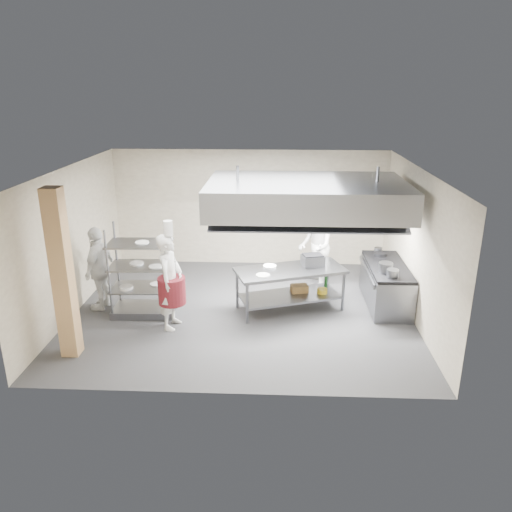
{
  "coord_description": "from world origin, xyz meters",
  "views": [
    {
      "loc": [
        0.73,
        -9.59,
        4.56
      ],
      "look_at": [
        0.28,
        0.2,
        1.16
      ],
      "focal_mm": 35.0,
      "sensor_mm": 36.0,
      "label": 1
    }
  ],
  "objects_px": {
    "cooking_range": "(386,286)",
    "stockpot": "(386,267)",
    "chef_line": "(315,246)",
    "pass_rack": "(142,271)",
    "island": "(290,289)",
    "griddle": "(313,260)",
    "chef_head": "(170,282)",
    "chef_plating": "(100,268)"
  },
  "relations": [
    {
      "from": "pass_rack",
      "to": "island",
      "type": "bearing_deg",
      "value": 4.13
    },
    {
      "from": "island",
      "to": "chef_line",
      "type": "xyz_separation_m",
      "value": [
        0.6,
        1.37,
        0.52
      ]
    },
    {
      "from": "pass_rack",
      "to": "griddle",
      "type": "height_order",
      "value": "pass_rack"
    },
    {
      "from": "island",
      "to": "griddle",
      "type": "bearing_deg",
      "value": 8.46
    },
    {
      "from": "chef_plating",
      "to": "stockpot",
      "type": "distance_m",
      "value": 5.95
    },
    {
      "from": "griddle",
      "to": "chef_line",
      "type": "bearing_deg",
      "value": 68.09
    },
    {
      "from": "griddle",
      "to": "chef_head",
      "type": "bearing_deg",
      "value": -173.12
    },
    {
      "from": "island",
      "to": "stockpot",
      "type": "xyz_separation_m",
      "value": [
        1.94,
        -0.05,
        0.55
      ]
    },
    {
      "from": "chef_line",
      "to": "chef_plating",
      "type": "height_order",
      "value": "chef_line"
    },
    {
      "from": "chef_head",
      "to": "chef_plating",
      "type": "xyz_separation_m",
      "value": [
        -1.67,
        0.81,
        -0.05
      ]
    },
    {
      "from": "chef_plating",
      "to": "chef_line",
      "type": "bearing_deg",
      "value": 116.3
    },
    {
      "from": "island",
      "to": "pass_rack",
      "type": "relative_size",
      "value": 1.19
    },
    {
      "from": "pass_rack",
      "to": "chef_plating",
      "type": "relative_size",
      "value": 1.06
    },
    {
      "from": "island",
      "to": "chef_line",
      "type": "bearing_deg",
      "value": 46.92
    },
    {
      "from": "chef_head",
      "to": "stockpot",
      "type": "xyz_separation_m",
      "value": [
        4.27,
        0.85,
        0.05
      ]
    },
    {
      "from": "griddle",
      "to": "chef_plating",
      "type": "bearing_deg",
      "value": 168.86
    },
    {
      "from": "chef_plating",
      "to": "pass_rack",
      "type": "bearing_deg",
      "value": 84.32
    },
    {
      "from": "island",
      "to": "chef_plating",
      "type": "height_order",
      "value": "chef_plating"
    },
    {
      "from": "pass_rack",
      "to": "chef_plating",
      "type": "xyz_separation_m",
      "value": [
        -0.96,
        0.25,
        -0.06
      ]
    },
    {
      "from": "chef_line",
      "to": "chef_plating",
      "type": "bearing_deg",
      "value": -78.52
    },
    {
      "from": "chef_line",
      "to": "griddle",
      "type": "distance_m",
      "value": 1.13
    },
    {
      "from": "griddle",
      "to": "island",
      "type": "bearing_deg",
      "value": -167.62
    },
    {
      "from": "chef_line",
      "to": "chef_plating",
      "type": "xyz_separation_m",
      "value": [
        -4.6,
        -1.46,
        -0.08
      ]
    },
    {
      "from": "chef_line",
      "to": "griddle",
      "type": "relative_size",
      "value": 4.39
    },
    {
      "from": "chef_line",
      "to": "cooking_range",
      "type": "bearing_deg",
      "value": 49.81
    },
    {
      "from": "chef_head",
      "to": "chef_plating",
      "type": "bearing_deg",
      "value": 72.48
    },
    {
      "from": "cooking_range",
      "to": "chef_plating",
      "type": "height_order",
      "value": "chef_plating"
    },
    {
      "from": "cooking_range",
      "to": "stockpot",
      "type": "xyz_separation_m",
      "value": [
        -0.14,
        -0.42,
        0.58
      ]
    },
    {
      "from": "chef_head",
      "to": "chef_line",
      "type": "distance_m",
      "value": 3.71
    },
    {
      "from": "chef_head",
      "to": "stockpot",
      "type": "bearing_deg",
      "value": -70.3
    },
    {
      "from": "cooking_range",
      "to": "griddle",
      "type": "bearing_deg",
      "value": -175.76
    },
    {
      "from": "island",
      "to": "cooking_range",
      "type": "height_order",
      "value": "island"
    },
    {
      "from": "island",
      "to": "pass_rack",
      "type": "xyz_separation_m",
      "value": [
        -3.04,
        -0.34,
        0.5
      ]
    },
    {
      "from": "pass_rack",
      "to": "stockpot",
      "type": "bearing_deg",
      "value": 1.05
    },
    {
      "from": "pass_rack",
      "to": "chef_line",
      "type": "xyz_separation_m",
      "value": [
        3.64,
        1.71,
        0.03
      ]
    },
    {
      "from": "cooking_range",
      "to": "chef_line",
      "type": "relative_size",
      "value": 1.02
    },
    {
      "from": "island",
      "to": "stockpot",
      "type": "distance_m",
      "value": 2.02
    },
    {
      "from": "island",
      "to": "chef_head",
      "type": "relative_size",
      "value": 1.19
    },
    {
      "from": "island",
      "to": "chef_head",
      "type": "distance_m",
      "value": 2.55
    },
    {
      "from": "cooking_range",
      "to": "chef_plating",
      "type": "xyz_separation_m",
      "value": [
        -6.08,
        -0.46,
        0.48
      ]
    },
    {
      "from": "pass_rack",
      "to": "stockpot",
      "type": "xyz_separation_m",
      "value": [
        4.98,
        0.28,
        0.05
      ]
    },
    {
      "from": "cooking_range",
      "to": "chef_line",
      "type": "xyz_separation_m",
      "value": [
        -1.48,
        1.0,
        0.56
      ]
    }
  ]
}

